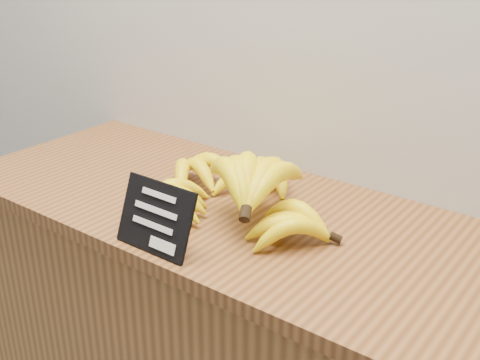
# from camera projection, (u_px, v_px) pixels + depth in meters

# --- Properties ---
(counter_top) EXTENTS (1.40, 0.54, 0.03)m
(counter_top) POSITION_uv_depth(u_px,v_px,m) (254.00, 219.00, 1.25)
(counter_top) COLOR brown
(counter_top) RESTS_ON counter
(chalkboard_sign) EXTENTS (0.16, 0.05, 0.12)m
(chalkboard_sign) POSITION_uv_depth(u_px,v_px,m) (155.00, 217.00, 1.08)
(chalkboard_sign) COLOR black
(chalkboard_sign) RESTS_ON counter_top
(banana_pile) EXTENTS (0.48, 0.35, 0.13)m
(banana_pile) POSITION_uv_depth(u_px,v_px,m) (238.00, 186.00, 1.24)
(banana_pile) COLOR #FFEC0A
(banana_pile) RESTS_ON counter_top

